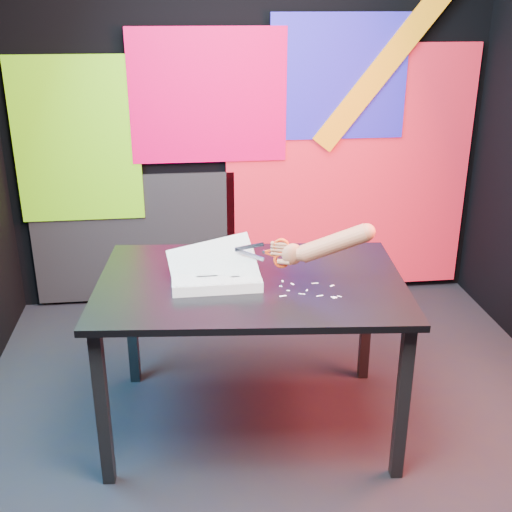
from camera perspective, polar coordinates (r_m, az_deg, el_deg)
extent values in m
cube|color=black|center=(3.16, 2.46, -14.99)|extent=(3.00, 3.00, 0.01)
cube|color=black|center=(4.05, -0.66, 14.16)|extent=(3.00, 0.01, 2.70)
cube|color=black|center=(1.21, 14.76, -5.77)|extent=(3.00, 0.01, 2.70)
cube|color=red|center=(4.24, 8.27, 7.38)|extent=(1.60, 0.02, 1.60)
cube|color=#261DC0|center=(4.09, 7.38, 15.47)|extent=(0.85, 0.02, 0.75)
cube|color=#E00045|center=(3.98, -4.26, 13.97)|extent=(0.95, 0.02, 0.80)
cube|color=#6BD20E|center=(4.07, -15.64, 9.84)|extent=(0.75, 0.02, 1.00)
cube|color=orange|center=(4.14, 11.73, 16.69)|extent=(0.91, 0.02, 1.11)
cube|color=black|center=(4.23, -10.72, 1.52)|extent=(1.30, 0.02, 0.85)
cube|color=black|center=(2.73, -13.49, -13.09)|extent=(0.05, 0.05, 0.72)
cube|color=black|center=(3.38, -11.03, -5.59)|extent=(0.05, 0.05, 0.72)
cube|color=black|center=(2.75, 12.88, -12.68)|extent=(0.05, 0.05, 0.72)
cube|color=black|center=(3.40, 9.79, -5.33)|extent=(0.05, 0.05, 0.72)
cube|color=black|center=(2.82, -0.45, -2.41)|extent=(1.41, 1.01, 0.03)
cube|color=beige|center=(2.79, -3.60, -1.89)|extent=(0.38, 0.29, 0.04)
cube|color=silver|center=(2.78, -3.61, -1.45)|extent=(0.38, 0.29, 0.00)
cube|color=silver|center=(2.78, -3.62, -1.36)|extent=(0.38, 0.27, 0.12)
cube|color=silver|center=(2.78, -3.85, -0.80)|extent=(0.41, 0.26, 0.20)
cylinder|color=#313132|center=(2.66, -7.09, -2.71)|extent=(0.01, 0.01, 0.00)
cylinder|color=#313132|center=(2.66, -6.27, -2.66)|extent=(0.01, 0.01, 0.00)
cylinder|color=#313132|center=(2.66, -5.45, -2.62)|extent=(0.01, 0.01, 0.00)
cylinder|color=#313132|center=(2.66, -4.63, -2.58)|extent=(0.01, 0.01, 0.00)
cylinder|color=#313132|center=(2.66, -3.81, -2.54)|extent=(0.01, 0.01, 0.00)
cylinder|color=#313132|center=(2.67, -2.99, -2.49)|extent=(0.01, 0.01, 0.00)
cylinder|color=#313132|center=(2.67, -2.18, -2.45)|extent=(0.01, 0.01, 0.00)
cylinder|color=#313132|center=(2.67, -1.36, -2.40)|extent=(0.01, 0.01, 0.00)
cylinder|color=#313132|center=(2.68, -0.55, -2.36)|extent=(0.01, 0.01, 0.00)
cylinder|color=#313132|center=(2.68, 0.26, -2.31)|extent=(0.01, 0.01, 0.00)
cylinder|color=#313132|center=(2.89, -7.20, -0.62)|extent=(0.01, 0.01, 0.00)
cylinder|color=#313132|center=(2.89, -6.44, -0.58)|extent=(0.01, 0.01, 0.00)
cylinder|color=#313132|center=(2.89, -5.69, -0.54)|extent=(0.01, 0.01, 0.00)
cylinder|color=#313132|center=(2.90, -4.94, -0.50)|extent=(0.01, 0.01, 0.00)
cylinder|color=#313132|center=(2.90, -4.18, -0.46)|extent=(0.01, 0.01, 0.00)
cylinder|color=#313132|center=(2.90, -3.43, -0.42)|extent=(0.01, 0.01, 0.00)
cylinder|color=#313132|center=(2.90, -2.68, -0.39)|extent=(0.01, 0.01, 0.00)
cylinder|color=#313132|center=(2.91, -1.94, -0.35)|extent=(0.01, 0.01, 0.00)
cylinder|color=#313132|center=(2.91, -1.19, -0.31)|extent=(0.01, 0.01, 0.00)
cylinder|color=#313132|center=(2.91, -0.44, -0.27)|extent=(0.01, 0.01, 0.00)
cube|color=black|center=(2.82, -5.51, -1.12)|extent=(0.07, 0.01, 0.00)
cube|color=black|center=(2.81, -3.26, -1.17)|extent=(0.05, 0.01, 0.00)
cube|color=black|center=(2.74, -4.38, -1.80)|extent=(0.09, 0.01, 0.00)
cube|color=black|center=(2.73, -1.85, -1.83)|extent=(0.04, 0.01, 0.00)
cube|color=#8B93AC|center=(2.77, -0.60, 0.83)|extent=(0.13, 0.05, 0.05)
cube|color=#8B93AC|center=(2.78, -0.60, 0.13)|extent=(0.13, 0.05, 0.05)
cylinder|color=#8B93AC|center=(2.76, 0.70, 0.38)|extent=(0.02, 0.02, 0.01)
cube|color=red|center=(2.76, 1.18, 0.19)|extent=(0.05, 0.03, 0.02)
cube|color=red|center=(2.75, 1.18, 0.48)|extent=(0.05, 0.03, 0.02)
torus|color=red|center=(2.73, 2.28, 0.90)|extent=(0.07, 0.04, 0.07)
torus|color=red|center=(2.76, 2.26, -0.40)|extent=(0.07, 0.04, 0.07)
ellipsoid|color=brown|center=(2.74, 3.26, 0.16)|extent=(0.09, 0.05, 0.10)
cylinder|color=brown|center=(2.75, 2.27, 0.17)|extent=(0.07, 0.04, 0.02)
cylinder|color=brown|center=(2.74, 2.28, 0.50)|extent=(0.07, 0.04, 0.02)
cylinder|color=brown|center=(2.74, 2.28, 0.80)|extent=(0.06, 0.04, 0.02)
cylinder|color=brown|center=(2.73, 2.29, 1.06)|extent=(0.06, 0.04, 0.02)
cylinder|color=brown|center=(2.75, 2.51, -0.53)|extent=(0.06, 0.05, 0.03)
cylinder|color=brown|center=(2.73, 4.21, 0.16)|extent=(0.07, 0.08, 0.06)
cylinder|color=brown|center=(2.69, 6.98, 1.12)|extent=(0.30, 0.17, 0.19)
sphere|color=brown|center=(2.67, 9.82, 2.10)|extent=(0.07, 0.07, 0.07)
cube|color=white|center=(2.69, 4.10, -3.38)|extent=(0.03, 0.01, 0.00)
cube|color=white|center=(2.80, 2.37, -2.24)|extent=(0.01, 0.02, 0.00)
cube|color=white|center=(2.68, 7.42, -3.58)|extent=(0.02, 0.01, 0.00)
cube|color=white|center=(2.75, 2.21, -2.70)|extent=(0.01, 0.01, 0.00)
cube|color=white|center=(2.78, 3.25, -2.49)|extent=(0.02, 0.02, 0.00)
cube|color=white|center=(2.79, 5.26, -2.43)|extent=(0.03, 0.01, 0.00)
cube|color=white|center=(2.67, 2.40, -3.57)|extent=(0.03, 0.01, 0.00)
cube|color=white|center=(2.72, 2.89, -3.08)|extent=(0.01, 0.01, 0.00)
cube|color=white|center=(2.67, 7.02, -3.66)|extent=(0.02, 0.02, 0.00)
cube|color=white|center=(2.78, 6.78, -2.64)|extent=(0.02, 0.02, 0.00)
cube|color=white|center=(2.67, 6.85, -3.68)|extent=(0.02, 0.02, 0.00)
cube|color=white|center=(2.72, 4.54, -3.05)|extent=(0.01, 0.02, 0.00)
cube|color=white|center=(2.68, 5.70, -3.54)|extent=(0.03, 0.01, 0.00)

